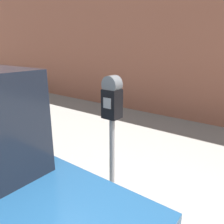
{
  "coord_description": "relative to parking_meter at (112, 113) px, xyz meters",
  "views": [
    {
      "loc": [
        1.07,
        -0.38,
        1.81
      ],
      "look_at": [
        -0.19,
        1.28,
        1.18
      ],
      "focal_mm": 35.0,
      "sensor_mm": 36.0,
      "label": 1
    }
  ],
  "objects": [
    {
      "name": "parking_meter",
      "position": [
        0.0,
        0.0,
        0.0
      ],
      "size": [
        0.17,
        0.15,
        1.41
      ],
      "color": "gray",
      "rests_on": "sidewalk"
    },
    {
      "name": "sidewalk",
      "position": [
        0.19,
        0.92,
        -1.11
      ],
      "size": [
        24.0,
        2.8,
        0.13
      ],
      "color": "#ADAAA3",
      "rests_on": "ground_plane"
    }
  ]
}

